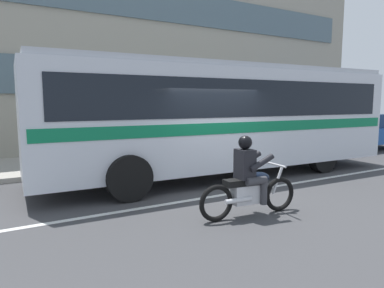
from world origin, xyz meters
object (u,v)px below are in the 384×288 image
at_px(transit_bus, 224,112).
at_px(motorcycle_with_rider, 249,183).
at_px(parked_hatchback_downstreet, 363,131).
at_px(fire_hydrant, 186,148).

height_order(transit_bus, motorcycle_with_rider, transit_bus).
relative_size(parked_hatchback_downstreet, fire_hydrant, 5.64).
height_order(parked_hatchback_downstreet, fire_hydrant, parked_hatchback_downstreet).
bearing_deg(motorcycle_with_rider, transit_bus, 62.60).
bearing_deg(parked_hatchback_downstreet, transit_bus, -171.05).
xyz_separation_m(transit_bus, fire_hydrant, (0.11, 2.50, -1.36)).
relative_size(transit_bus, motorcycle_with_rider, 5.08).
bearing_deg(parked_hatchback_downstreet, motorcycle_with_rider, -156.08).
relative_size(motorcycle_with_rider, parked_hatchback_downstreet, 0.51).
distance_m(transit_bus, parked_hatchback_downstreet, 8.97).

